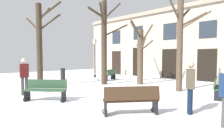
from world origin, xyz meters
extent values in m
plane|color=white|center=(0.00, 0.00, 0.00)|extent=(32.21, 32.21, 0.00)
cube|color=tan|center=(0.00, 8.94, 3.03)|extent=(20.13, 0.40, 6.07)
cube|color=gray|center=(0.00, 8.69, 5.82)|extent=(20.13, 0.30, 0.24)
cube|color=black|center=(-6.28, 8.72, 1.24)|extent=(1.25, 0.08, 2.48)
cube|color=#262D38|center=(-6.28, 8.72, 3.96)|extent=(1.12, 0.06, 1.37)
cube|color=black|center=(-3.39, 8.72, 1.37)|extent=(1.18, 0.08, 2.74)
cube|color=#262D38|center=(-3.39, 8.72, 4.17)|extent=(1.06, 0.06, 1.26)
cube|color=black|center=(-0.06, 8.72, 1.25)|extent=(1.33, 0.08, 2.50)
cube|color=#262D38|center=(-0.06, 8.72, 3.98)|extent=(1.20, 0.06, 1.36)
cube|color=black|center=(2.98, 8.72, 1.21)|extent=(1.38, 0.08, 2.42)
cube|color=#262D38|center=(2.98, 8.72, 3.84)|extent=(1.24, 0.06, 1.25)
cylinder|color=#4C3D2D|center=(0.38, 4.02, 1.81)|extent=(0.39, 0.39, 3.61)
cylinder|color=#4C3D2D|center=(0.00, 4.35, 2.34)|extent=(0.88, 0.78, 0.77)
cylinder|color=#4C3D2D|center=(0.55, 3.33, 3.53)|extent=(0.48, 1.48, 1.01)
cylinder|color=#4C3D2D|center=(0.02, 3.94, 3.60)|extent=(0.82, 0.28, 1.23)
cylinder|color=#4C3D2D|center=(0.82, 4.09, 2.54)|extent=(0.95, 0.25, 0.71)
cylinder|color=#4C3D2D|center=(0.75, 3.77, 2.57)|extent=(0.90, 0.66, 1.03)
cylinder|color=#4C3D2D|center=(0.68, 4.27, 3.27)|extent=(0.75, 0.64, 1.34)
cylinder|color=#382B1E|center=(-3.29, -1.17, 2.50)|extent=(0.34, 0.34, 5.00)
cylinder|color=#382B1E|center=(-3.09, -0.92, 4.36)|extent=(0.53, 0.62, 0.85)
cylinder|color=#382B1E|center=(-2.99, -0.62, 3.92)|extent=(0.73, 1.20, 1.10)
cylinder|color=#382B1E|center=(-2.78, -0.72, 4.59)|extent=(1.16, 1.04, 1.08)
cylinder|color=#382B1E|center=(-3.96, -1.25, 3.83)|extent=(1.40, 0.28, 0.98)
cylinder|color=#4C3D2D|center=(3.48, 3.25, 2.41)|extent=(0.31, 0.31, 4.82)
cylinder|color=#4C3D2D|center=(4.18, 3.39, 3.60)|extent=(1.45, 0.36, 0.81)
cylinder|color=#4C3D2D|center=(3.49, 3.76, 4.08)|extent=(0.14, 1.09, 0.80)
cylinder|color=#4C3D2D|center=(3.36, 2.72, 4.26)|extent=(0.35, 1.16, 1.48)
cylinder|color=#4C3D2D|center=(3.98, 3.68, 3.73)|extent=(1.11, 0.97, 0.78)
cylinder|color=#382B1E|center=(-1.29, 2.30, 2.70)|extent=(0.37, 0.37, 5.40)
cylinder|color=#382B1E|center=(-1.67, 2.64, 5.47)|extent=(0.89, 0.80, 1.40)
cylinder|color=#382B1E|center=(-1.46, 1.78, 4.65)|extent=(0.51, 1.16, 0.68)
cylinder|color=#382B1E|center=(-0.70, 1.85, 5.00)|extent=(1.31, 1.04, 1.01)
cylinder|color=#382B1E|center=(-0.92, 1.79, 4.39)|extent=(0.85, 1.14, 1.31)
cylinder|color=#382B1E|center=(-0.89, 3.01, 3.59)|extent=(0.90, 1.50, 0.89)
cylinder|color=#382B1E|center=(-0.63, 2.37, 4.68)|extent=(1.38, 0.23, 0.87)
cylinder|color=black|center=(-5.28, 4.88, 1.51)|extent=(0.10, 0.10, 3.03)
cylinder|color=black|center=(-5.28, 4.88, 0.10)|extent=(0.22, 0.22, 0.20)
cube|color=beige|center=(-5.28, 4.88, 3.21)|extent=(0.24, 0.24, 0.36)
cone|color=black|center=(-5.28, 4.88, 3.39)|extent=(0.30, 0.30, 0.14)
cylinder|color=black|center=(-5.68, 1.83, 0.44)|extent=(0.37, 0.37, 0.88)
torus|color=black|center=(-5.68, 1.83, 0.89)|extent=(0.40, 0.40, 0.04)
cube|color=#3D2819|center=(4.38, -1.85, 0.45)|extent=(1.36, 1.59, 0.05)
cube|color=#3D2819|center=(4.53, -1.96, 0.69)|extent=(1.13, 1.41, 0.41)
cube|color=black|center=(4.86, -1.23, 0.22)|extent=(0.33, 0.27, 0.45)
torus|color=black|center=(4.74, -1.13, 0.08)|extent=(0.13, 0.15, 0.17)
cube|color=black|center=(3.91, -2.47, 0.22)|extent=(0.33, 0.27, 0.45)
torus|color=black|center=(3.78, -2.37, 0.08)|extent=(0.13, 0.15, 0.17)
cube|color=#2D4C33|center=(5.55, 2.98, 0.44)|extent=(0.91, 1.89, 0.05)
cube|color=#2D4C33|center=(5.34, 2.92, 0.67)|extent=(0.58, 1.80, 0.39)
cube|color=black|center=(5.76, 2.15, 0.22)|extent=(0.43, 0.16, 0.44)
cube|color=black|center=(5.33, 3.80, 0.22)|extent=(0.43, 0.16, 0.44)
cube|color=#2D4C33|center=(-2.80, 4.26, 0.43)|extent=(1.00, 1.67, 0.05)
cube|color=#2D4C33|center=(-2.60, 4.33, 0.66)|extent=(0.65, 1.54, 0.39)
cube|color=black|center=(-3.06, 4.95, 0.21)|extent=(0.41, 0.20, 0.43)
torus|color=black|center=(-3.23, 4.89, 0.08)|extent=(0.09, 0.17, 0.17)
cube|color=black|center=(-2.53, 3.56, 0.21)|extent=(0.41, 0.20, 0.43)
torus|color=black|center=(-2.70, 3.50, 0.08)|extent=(0.09, 0.17, 0.17)
cube|color=#2D4C33|center=(0.77, -2.84, 0.45)|extent=(1.58, 1.39, 0.05)
cube|color=#2D4C33|center=(0.65, -2.69, 0.68)|extent=(1.35, 1.10, 0.37)
cube|color=black|center=(0.17, -3.33, 0.23)|extent=(0.30, 0.35, 0.45)
torus|color=black|center=(0.28, -3.46, 0.08)|extent=(0.15, 0.13, 0.17)
cube|color=black|center=(1.37, -2.36, 0.23)|extent=(0.30, 0.35, 0.45)
torus|color=black|center=(1.48, -2.50, 0.08)|extent=(0.15, 0.13, 0.17)
cylinder|color=black|center=(5.68, -0.55, 0.40)|extent=(0.14, 0.14, 0.79)
cylinder|color=black|center=(5.59, -0.39, 0.40)|extent=(0.14, 0.14, 0.79)
cube|color=#4C4233|center=(5.64, -0.47, 1.10)|extent=(0.38, 0.44, 0.61)
sphere|color=tan|center=(5.64, -0.47, 1.54)|extent=(0.22, 0.22, 0.22)
cylinder|color=#403D3A|center=(-1.19, -2.81, 0.42)|extent=(0.14, 0.14, 0.83)
cylinder|color=#403D3A|center=(-1.22, -2.99, 0.42)|extent=(0.14, 0.14, 0.83)
cube|color=#591919|center=(-1.20, -2.90, 1.16)|extent=(0.29, 0.42, 0.64)
sphere|color=beige|center=(-1.20, -2.90, 1.62)|extent=(0.23, 0.23, 0.23)
camera|label=1|loc=(8.13, -6.43, 1.74)|focal=31.14mm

